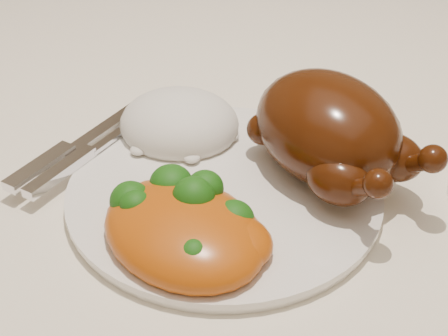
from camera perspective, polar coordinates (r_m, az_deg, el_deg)
The scene contains 7 objects.
dining_table at distance 0.70m, azimuth 3.86°, elevation -4.20°, with size 1.60×0.90×0.76m.
tablecloth at distance 0.65m, azimuth 4.11°, elevation 0.76°, with size 1.73×1.03×0.18m.
dinner_plate at distance 0.55m, azimuth 0.00°, elevation -2.20°, with size 0.27×0.27×0.01m, color white.
roast_chicken at distance 0.54m, azimuth 9.64°, elevation 3.42°, with size 0.19×0.16×0.09m.
rice_mound at distance 0.61m, azimuth -4.10°, elevation 4.03°, with size 0.15×0.14×0.06m.
mac_and_cheese at distance 0.48m, azimuth -3.25°, elevation -5.43°, with size 0.16×0.13×0.06m.
cutlery at distance 0.59m, azimuth -13.80°, elevation 1.15°, with size 0.04×0.18×0.01m.
Camera 1 is at (0.26, -0.47, 1.11)m, focal length 50.00 mm.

